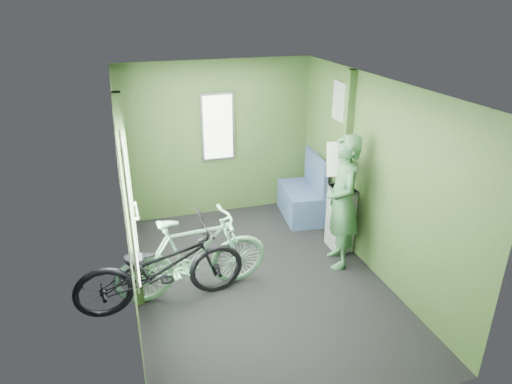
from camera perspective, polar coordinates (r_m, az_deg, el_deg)
room at (r=4.86m, az=-0.21°, el=3.31°), size 4.00×4.02×2.31m
bicycle_black at (r=5.23m, az=-11.33°, el=-13.56°), size 1.87×0.88×1.01m
bicycle_mint at (r=5.31m, az=-7.58°, el=-12.62°), size 1.76×0.79×1.10m
passenger at (r=5.53m, az=10.75°, el=-1.24°), size 0.53×0.73×1.67m
waste_box at (r=6.06m, az=10.51°, el=-3.22°), size 0.25×0.35×0.86m
bench_seat at (r=6.89m, az=5.82°, el=-0.88°), size 0.61×0.96×0.96m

